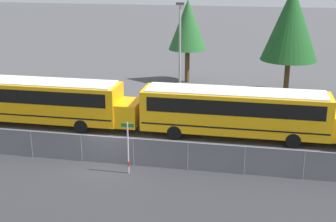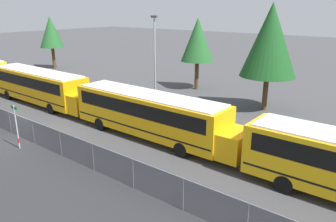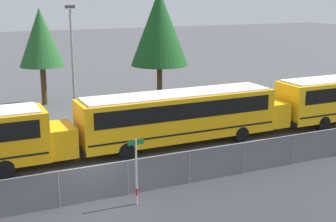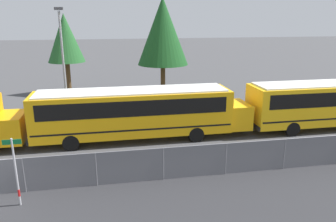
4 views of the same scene
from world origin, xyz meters
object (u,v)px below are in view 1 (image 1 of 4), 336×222
light_pole (180,51)px  tree_2 (188,25)px  tree_0 (291,23)px  school_bus_2 (40,99)px  street_sign (128,147)px  school_bus_3 (239,110)px

light_pole → tree_2: size_ratio=1.04×
tree_0 → school_bus_2: bearing=-146.7°
street_sign → tree_0: (8.93, 17.71, 4.50)m
school_bus_2 → street_sign: (8.11, -6.52, -0.32)m
street_sign → tree_0: 20.34m
school_bus_3 → tree_0: bearing=72.8°
school_bus_3 → light_pole: 8.28m
tree_2 → school_bus_3: bearing=-68.4°
street_sign → light_pole: (0.57, 12.74, 2.85)m
light_pole → tree_2: 7.77m
light_pole → school_bus_2: bearing=-144.4°
school_bus_3 → school_bus_2: bearing=-179.8°
school_bus_3 → street_sign: 8.55m
school_bus_2 → light_pole: 10.97m
street_sign → school_bus_2: bearing=141.2°
school_bus_3 → tree_2: bearing=111.6°
school_bus_2 → street_sign: school_bus_2 is taller
tree_0 → tree_2: size_ratio=1.19×
school_bus_2 → street_sign: 10.42m
school_bus_3 → tree_0: tree_0 is taller
street_sign → tree_2: tree_2 is taller
light_pole → tree_0: bearing=30.7°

